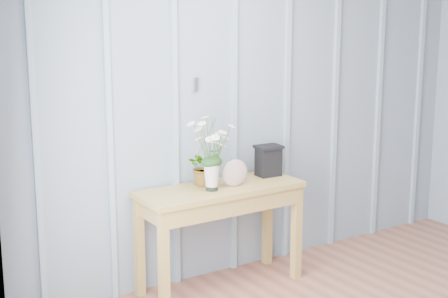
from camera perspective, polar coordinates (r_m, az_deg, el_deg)
room_shell at (r=4.18m, az=14.21°, el=11.25°), size 4.00×4.50×2.50m
sideboard at (r=4.87m, az=-0.32°, el=-4.44°), size 1.20×0.45×0.75m
daisy_vase at (r=4.66m, az=-1.04°, el=0.42°), size 0.37×0.28×0.53m
spider_plant at (r=4.87m, az=-1.68°, el=-1.44°), size 0.27×0.25×0.27m
felt_disc_vessel at (r=4.82m, az=0.90°, el=-2.00°), size 0.20×0.08×0.19m
carved_box at (r=5.12m, az=3.71°, el=-0.94°), size 0.20×0.16×0.23m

